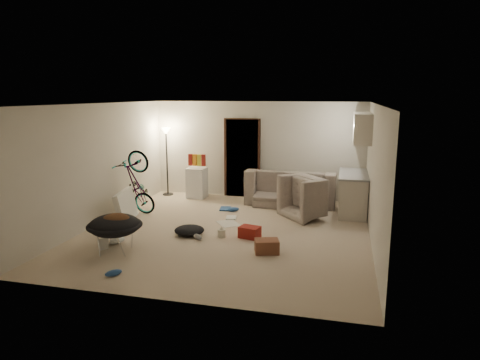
% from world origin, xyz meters
% --- Properties ---
extents(floor, '(5.50, 6.00, 0.02)m').
position_xyz_m(floor, '(0.00, 0.00, -0.01)').
color(floor, '#C7B299').
rests_on(floor, ground).
extents(ceiling, '(5.50, 6.00, 0.02)m').
position_xyz_m(ceiling, '(0.00, 0.00, 2.51)').
color(ceiling, white).
rests_on(ceiling, wall_back).
extents(wall_back, '(5.50, 0.02, 2.50)m').
position_xyz_m(wall_back, '(0.00, 3.01, 1.25)').
color(wall_back, beige).
rests_on(wall_back, floor).
extents(wall_front, '(5.50, 0.02, 2.50)m').
position_xyz_m(wall_front, '(0.00, -3.01, 1.25)').
color(wall_front, beige).
rests_on(wall_front, floor).
extents(wall_left, '(0.02, 6.00, 2.50)m').
position_xyz_m(wall_left, '(-2.76, 0.00, 1.25)').
color(wall_left, beige).
rests_on(wall_left, floor).
extents(wall_right, '(0.02, 6.00, 2.50)m').
position_xyz_m(wall_right, '(2.76, 0.00, 1.25)').
color(wall_right, beige).
rests_on(wall_right, floor).
extents(doorway, '(0.85, 0.10, 2.04)m').
position_xyz_m(doorway, '(-0.40, 2.97, 1.02)').
color(doorway, black).
rests_on(doorway, floor).
extents(door_trim, '(0.97, 0.04, 2.10)m').
position_xyz_m(door_trim, '(-0.40, 2.94, 1.02)').
color(door_trim, '#381E13').
rests_on(door_trim, floor).
extents(floor_lamp, '(0.28, 0.28, 1.81)m').
position_xyz_m(floor_lamp, '(-2.40, 2.65, 1.31)').
color(floor_lamp, black).
rests_on(floor_lamp, floor).
extents(kitchen_counter, '(0.60, 1.50, 0.88)m').
position_xyz_m(kitchen_counter, '(2.43, 2.00, 0.44)').
color(kitchen_counter, beige).
rests_on(kitchen_counter, floor).
extents(counter_top, '(0.64, 1.54, 0.04)m').
position_xyz_m(counter_top, '(2.43, 2.00, 0.90)').
color(counter_top, gray).
rests_on(counter_top, kitchen_counter).
extents(kitchen_uppers, '(0.38, 1.40, 0.65)m').
position_xyz_m(kitchen_uppers, '(2.56, 2.00, 1.95)').
color(kitchen_uppers, beige).
rests_on(kitchen_uppers, wall_right).
extents(sofa, '(2.20, 0.90, 0.64)m').
position_xyz_m(sofa, '(0.96, 2.45, 0.32)').
color(sofa, '#373F38').
rests_on(sofa, floor).
extents(armchair, '(1.37, 1.38, 0.67)m').
position_xyz_m(armchair, '(1.60, 1.53, 0.34)').
color(armchair, '#373F38').
rests_on(armchair, floor).
extents(bicycle, '(1.57, 0.81, 0.87)m').
position_xyz_m(bicycle, '(-2.30, 0.70, 0.40)').
color(bicycle, black).
rests_on(bicycle, floor).
extents(book_asset, '(0.27, 0.26, 0.02)m').
position_xyz_m(book_asset, '(-1.87, -1.58, 0.01)').
color(book_asset, maroon).
rests_on(book_asset, floor).
extents(mini_fridge, '(0.47, 0.47, 0.79)m').
position_xyz_m(mini_fridge, '(-1.52, 2.55, 0.39)').
color(mini_fridge, white).
rests_on(mini_fridge, floor).
extents(snack_box_0, '(0.10, 0.07, 0.30)m').
position_xyz_m(snack_box_0, '(-1.69, 2.55, 1.00)').
color(snack_box_0, maroon).
rests_on(snack_box_0, mini_fridge).
extents(snack_box_1, '(0.11, 0.09, 0.30)m').
position_xyz_m(snack_box_1, '(-1.57, 2.55, 1.00)').
color(snack_box_1, orange).
rests_on(snack_box_1, mini_fridge).
extents(snack_box_2, '(0.11, 0.09, 0.30)m').
position_xyz_m(snack_box_2, '(-1.45, 2.55, 1.00)').
color(snack_box_2, yellow).
rests_on(snack_box_2, mini_fridge).
extents(snack_box_3, '(0.10, 0.08, 0.30)m').
position_xyz_m(snack_box_3, '(-1.33, 2.55, 1.00)').
color(snack_box_3, maroon).
rests_on(snack_box_3, mini_fridge).
extents(saucer_chair, '(0.94, 0.94, 0.67)m').
position_xyz_m(saucer_chair, '(-1.56, -1.57, 0.40)').
color(saucer_chair, silver).
rests_on(saucer_chair, floor).
extents(hoodie, '(0.59, 0.54, 0.22)m').
position_xyz_m(hoodie, '(-1.51, -1.60, 0.59)').
color(hoodie, '#4F2F1B').
rests_on(hoodie, saucer_chair).
extents(sofa_drape, '(0.65, 0.58, 0.28)m').
position_xyz_m(sofa_drape, '(0.01, 2.45, 0.54)').
color(sofa_drape, black).
rests_on(sofa_drape, sofa).
extents(tv_box, '(0.44, 1.03, 0.67)m').
position_xyz_m(tv_box, '(-2.30, 0.18, 0.33)').
color(tv_box, silver).
rests_on(tv_box, floor).
extents(drink_case_a, '(0.47, 0.39, 0.23)m').
position_xyz_m(drink_case_a, '(0.98, -0.97, 0.12)').
color(drink_case_a, brown).
rests_on(drink_case_a, floor).
extents(drink_case_b, '(0.43, 0.36, 0.22)m').
position_xyz_m(drink_case_b, '(0.52, -0.27, 0.11)').
color(drink_case_b, maroon).
rests_on(drink_case_b, floor).
extents(juicer, '(0.15, 0.15, 0.22)m').
position_xyz_m(juicer, '(-0.00, -0.37, 0.09)').
color(juicer, beige).
rests_on(juicer, floor).
extents(newspaper, '(0.61, 0.64, 0.01)m').
position_xyz_m(newspaper, '(-0.11, 0.50, 0.00)').
color(newspaper, beige).
rests_on(newspaper, floor).
extents(book_blue, '(0.30, 0.37, 0.03)m').
position_xyz_m(book_blue, '(-0.48, 1.57, 0.02)').
color(book_blue, '#2A5397').
rests_on(book_blue, floor).
extents(book_white, '(0.27, 0.32, 0.03)m').
position_xyz_m(book_white, '(-0.15, 0.89, 0.01)').
color(book_white, silver).
rests_on(book_white, floor).
extents(shoe_0, '(0.30, 0.25, 0.10)m').
position_xyz_m(shoe_0, '(-0.25, 1.43, 0.05)').
color(shoe_0, '#2A5397').
rests_on(shoe_0, floor).
extents(shoe_2, '(0.25, 0.26, 0.10)m').
position_xyz_m(shoe_2, '(-1.09, -2.47, 0.05)').
color(shoe_2, '#2A5397').
rests_on(shoe_2, floor).
extents(shoe_3, '(0.27, 0.25, 0.10)m').
position_xyz_m(shoe_3, '(-0.42, -0.60, 0.05)').
color(shoe_3, slate).
rests_on(shoe_3, floor).
extents(clothes_lump_a, '(0.70, 0.65, 0.19)m').
position_xyz_m(clothes_lump_a, '(-0.65, -0.39, 0.09)').
color(clothes_lump_a, black).
rests_on(clothes_lump_a, floor).
extents(clothes_lump_c, '(0.53, 0.48, 0.14)m').
position_xyz_m(clothes_lump_c, '(-1.86, -1.16, 0.07)').
color(clothes_lump_c, silver).
rests_on(clothes_lump_c, floor).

